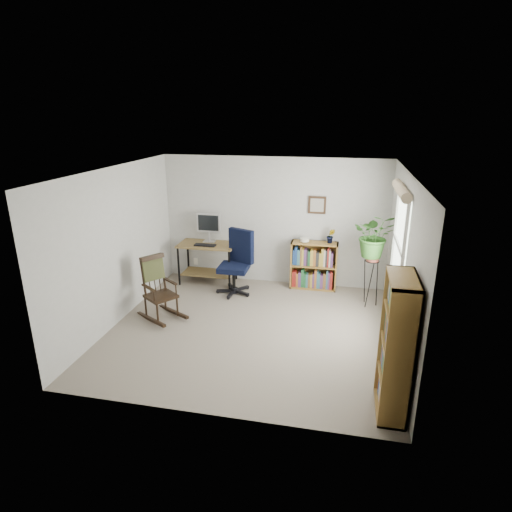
% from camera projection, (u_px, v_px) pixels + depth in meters
% --- Properties ---
extents(floor, '(4.20, 4.00, 0.00)m').
position_uv_depth(floor, '(251.00, 329.00, 6.55)').
color(floor, gray).
rests_on(floor, ground).
extents(ceiling, '(4.20, 4.00, 0.00)m').
position_uv_depth(ceiling, '(250.00, 171.00, 5.78)').
color(ceiling, white).
rests_on(ceiling, ground).
extents(wall_back, '(4.20, 0.00, 2.40)m').
position_uv_depth(wall_back, '(274.00, 222.00, 8.02)').
color(wall_back, '#B9B8B4').
rests_on(wall_back, ground).
extents(wall_front, '(4.20, 0.00, 2.40)m').
position_uv_depth(wall_front, '(207.00, 316.00, 4.31)').
color(wall_front, '#B9B8B4').
rests_on(wall_front, ground).
extents(wall_left, '(0.00, 4.00, 2.40)m').
position_uv_depth(wall_left, '(117.00, 246.00, 6.57)').
color(wall_left, '#B9B8B4').
rests_on(wall_left, ground).
extents(wall_right, '(0.00, 4.00, 2.40)m').
position_uv_depth(wall_right, '(402.00, 265.00, 5.75)').
color(wall_right, '#B9B8B4').
rests_on(wall_right, ground).
extents(window, '(0.12, 1.20, 1.50)m').
position_uv_depth(window, '(398.00, 244.00, 5.98)').
color(window, silver).
rests_on(window, wall_right).
extents(desk, '(1.08, 0.59, 0.78)m').
position_uv_depth(desk, '(208.00, 263.00, 8.24)').
color(desk, olive).
rests_on(desk, floor).
extents(monitor, '(0.46, 0.16, 0.56)m').
position_uv_depth(monitor, '(209.00, 228.00, 8.15)').
color(monitor, silver).
rests_on(monitor, desk).
extents(keyboard, '(0.40, 0.15, 0.02)m').
position_uv_depth(keyboard, '(205.00, 245.00, 8.00)').
color(keyboard, black).
rests_on(keyboard, desk).
extents(office_chair, '(0.84, 0.84, 1.18)m').
position_uv_depth(office_chair, '(234.00, 263.00, 7.66)').
color(office_chair, black).
rests_on(office_chair, floor).
extents(rocking_chair, '(1.04, 0.96, 1.03)m').
position_uv_depth(rocking_chair, '(160.00, 288.00, 6.75)').
color(rocking_chair, black).
rests_on(rocking_chair, floor).
extents(low_bookshelf, '(0.85, 0.28, 0.90)m').
position_uv_depth(low_bookshelf, '(314.00, 265.00, 7.94)').
color(low_bookshelf, olive).
rests_on(low_bookshelf, floor).
extents(tall_bookshelf, '(0.30, 0.69, 1.59)m').
position_uv_depth(tall_bookshelf, '(396.00, 347.00, 4.54)').
color(tall_bookshelf, olive).
rests_on(tall_bookshelf, floor).
extents(plant_stand, '(0.30, 0.30, 0.94)m').
position_uv_depth(plant_stand, '(371.00, 279.00, 7.22)').
color(plant_stand, black).
rests_on(plant_stand, floor).
extents(spider_plant, '(1.69, 1.87, 1.46)m').
position_uv_depth(spider_plant, '(377.00, 214.00, 6.86)').
color(spider_plant, '#2B5C20').
rests_on(spider_plant, plant_stand).
extents(potted_plant_small, '(0.13, 0.24, 0.11)m').
position_uv_depth(potted_plant_small, '(331.00, 240.00, 7.73)').
color(potted_plant_small, '#2B5C20').
rests_on(potted_plant_small, low_bookshelf).
extents(framed_picture, '(0.32, 0.04, 0.32)m').
position_uv_depth(framed_picture, '(317.00, 205.00, 7.72)').
color(framed_picture, black).
rests_on(framed_picture, wall_back).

